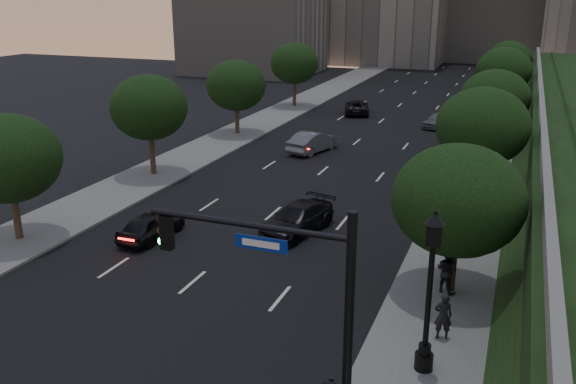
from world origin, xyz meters
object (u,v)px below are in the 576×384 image
at_px(sedan_near_right, 297,219).
at_px(sedan_far_right, 438,120).
at_px(sedan_near_left, 151,225).
at_px(pedestrian_c, 462,206).
at_px(sedan_mid_left, 313,142).
at_px(pedestrian_a, 443,316).
at_px(sedan_far_left, 357,107).
at_px(traffic_signal_mast, 306,330).
at_px(street_lamp, 429,300).
at_px(pedestrian_b, 447,270).

height_order(sedan_near_right, sedan_far_right, sedan_near_right).
relative_size(sedan_near_left, pedestrian_c, 2.23).
bearing_deg(sedan_near_left, sedan_mid_left, -92.35).
relative_size(sedan_near_right, pedestrian_a, 2.90).
bearing_deg(pedestrian_a, pedestrian_c, -102.83).
bearing_deg(sedan_near_left, pedestrian_c, -148.72).
xyz_separation_m(sedan_near_left, sedan_far_right, (9.74, 31.45, -0.00)).
bearing_deg(pedestrian_a, sedan_far_left, -86.56).
bearing_deg(traffic_signal_mast, sedan_near_left, 137.20).
bearing_deg(traffic_signal_mast, street_lamp, 62.63).
bearing_deg(sedan_far_left, pedestrian_c, 99.78).
bearing_deg(street_lamp, sedan_near_left, 155.74).
relative_size(sedan_near_right, pedestrian_c, 2.74).
distance_m(traffic_signal_mast, sedan_mid_left, 32.08).
height_order(sedan_near_left, sedan_mid_left, sedan_mid_left).
xyz_separation_m(traffic_signal_mast, sedan_near_right, (-5.57, 14.51, -2.95)).
height_order(traffic_signal_mast, sedan_near_left, traffic_signal_mast).
distance_m(sedan_near_right, pedestrian_b, 8.99).
relative_size(sedan_near_left, pedestrian_b, 2.17).
relative_size(sedan_mid_left, sedan_far_left, 0.97).
height_order(sedan_far_left, sedan_far_right, sedan_far_left).
bearing_deg(pedestrian_c, sedan_far_left, -52.17).
distance_m(pedestrian_a, pedestrian_b, 3.61).
distance_m(street_lamp, sedan_far_left, 43.69).
xyz_separation_m(traffic_signal_mast, sedan_mid_left, (-10.08, 30.31, -2.87)).
bearing_deg(sedan_far_left, sedan_mid_left, 77.35).
xyz_separation_m(sedan_mid_left, pedestrian_c, (12.23, -11.67, 0.26)).
relative_size(traffic_signal_mast, sedan_near_right, 1.40).
bearing_deg(sedan_mid_left, pedestrian_a, 133.82).
bearing_deg(pedestrian_b, sedan_near_right, -1.83).
distance_m(sedan_near_left, sedan_far_left, 35.06).
height_order(sedan_far_right, pedestrian_c, pedestrian_c).
distance_m(street_lamp, sedan_near_right, 12.83).
xyz_separation_m(sedan_far_left, sedan_far_right, (8.53, -3.59, -0.01)).
bearing_deg(sedan_mid_left, traffic_signal_mast, 123.72).
distance_m(traffic_signal_mast, pedestrian_a, 7.74).
relative_size(sedan_far_left, pedestrian_a, 2.90).
relative_size(sedan_far_left, pedestrian_c, 2.75).
bearing_deg(pedestrian_a, pedestrian_b, -100.31).
bearing_deg(pedestrian_b, pedestrian_a, 121.06).
relative_size(traffic_signal_mast, pedestrian_a, 4.04).
bearing_deg(traffic_signal_mast, sedan_mid_left, 108.40).
xyz_separation_m(traffic_signal_mast, sedan_near_left, (-12.08, 11.19, -2.98)).
bearing_deg(sedan_near_right, pedestrian_a, -30.00).
height_order(sedan_near_left, sedan_near_right, sedan_near_right).
height_order(sedan_far_left, pedestrian_c, pedestrian_c).
xyz_separation_m(street_lamp, sedan_far_right, (-4.75, 37.98, -1.94)).
distance_m(street_lamp, sedan_near_left, 16.02).
relative_size(pedestrian_b, pedestrian_c, 1.03).
distance_m(sedan_mid_left, pedestrian_c, 16.91).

